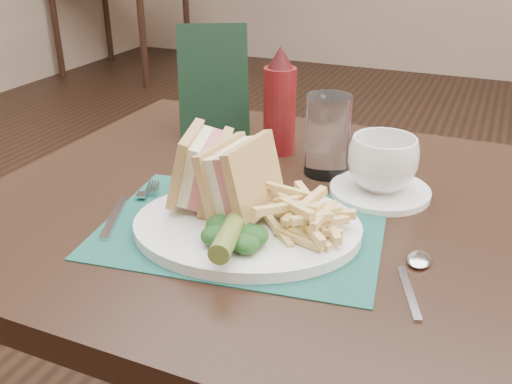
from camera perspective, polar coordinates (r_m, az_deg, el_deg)
floor at (r=1.67m, az=8.86°, el=-17.01°), size 7.00×7.00×0.00m
wall_back at (r=4.85m, az=20.09°, el=10.76°), size 6.00×0.00×6.00m
table_bg_left at (r=4.75m, az=-13.16°, el=16.00°), size 0.90×0.75×0.75m
placemat at (r=0.76m, az=-1.47°, el=-3.66°), size 0.40×0.31×0.00m
plate at (r=0.75m, az=-0.91°, el=-3.49°), size 0.35×0.31×0.01m
sandwich_half_a at (r=0.78m, az=-7.04°, el=2.56°), size 0.10×0.12×0.11m
sandwich_half_b at (r=0.75m, az=-2.87°, el=1.68°), size 0.09×0.12×0.11m
kale_garnish at (r=0.70m, az=-2.38°, el=-4.05°), size 0.11×0.08×0.03m
pickle_spear at (r=0.68m, az=-2.50°, el=-3.86°), size 0.05×0.12×0.03m
fries_pile at (r=0.72m, az=4.55°, el=-1.85°), size 0.18×0.20×0.05m
fork at (r=0.83m, az=-12.83°, el=-1.32°), size 0.10×0.17×0.01m
spoon at (r=0.68m, az=15.43°, el=-8.30°), size 0.08×0.15×0.01m
saucer at (r=0.88m, az=12.27°, el=0.09°), size 0.18×0.18×0.01m
coffee_cup at (r=0.86m, az=12.55°, el=2.83°), size 0.14×0.14×0.08m
drinking_glass at (r=0.91m, az=7.17°, el=5.64°), size 0.08×0.08×0.13m
ketchup_bottle at (r=0.99m, az=2.38°, el=9.09°), size 0.06×0.06×0.19m
check_presenter at (r=1.07m, az=-4.28°, el=10.85°), size 0.15×0.13×0.20m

